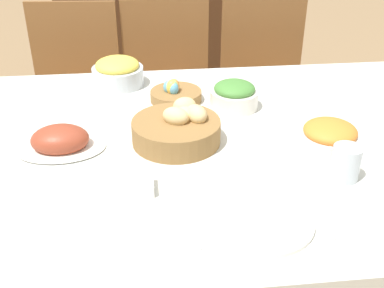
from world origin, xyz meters
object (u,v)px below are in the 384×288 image
object	(u,v)px
sideboard	(163,40)
knife	(323,216)
green_salad_bowl	(234,95)
fork	(196,225)
egg_basket	(175,94)
drinking_cup	(346,163)
bread_basket	(178,129)
butter_dish	(130,186)
ham_platter	(60,141)
carrot_bowl	(329,138)
chair_far_right	(267,87)
pineapple_bowl	(118,72)
chair_far_center	(168,91)
dinner_plate	(260,220)
spoon	(336,216)
chair_far_left	(75,95)

from	to	relation	value
sideboard	knife	xyz separation A→B (m)	(0.25, -2.32, 0.30)
green_salad_bowl	fork	world-z (taller)	green_salad_bowl
fork	egg_basket	bearing A→B (deg)	91.56
green_salad_bowl	knife	xyz separation A→B (m)	(0.10, -0.61, -0.04)
fork	drinking_cup	size ratio (longest dim) A/B	1.74
bread_basket	knife	xyz separation A→B (m)	(0.30, -0.39, -0.04)
knife	fork	bearing A→B (deg)	-177.89
butter_dish	egg_basket	bearing A→B (deg)	73.83
drinking_cup	butter_dish	xyz separation A→B (m)	(-0.55, 0.00, -0.03)
butter_dish	ham_platter	bearing A→B (deg)	130.54
carrot_bowl	knife	bearing A→B (deg)	-111.72
chair_far_right	carrot_bowl	distance (m)	1.07
pineapple_bowl	ham_platter	bearing A→B (deg)	-108.25
pineapple_bowl	green_salad_bowl	xyz separation A→B (m)	(0.39, -0.24, -0.01)
drinking_cup	green_salad_bowl	bearing A→B (deg)	114.25
bread_basket	carrot_bowl	distance (m)	0.43
sideboard	chair_far_center	bearing A→B (deg)	-91.55
sideboard	fork	xyz separation A→B (m)	(-0.04, -2.32, 0.30)
ham_platter	green_salad_bowl	xyz separation A→B (m)	(0.54, 0.22, 0.02)
carrot_bowl	pineapple_bowl	bearing A→B (deg)	137.61
dinner_plate	butter_dish	world-z (taller)	butter_dish
dinner_plate	fork	distance (m)	0.15
bread_basket	sideboard	bearing A→B (deg)	88.49
egg_basket	carrot_bowl	bearing A→B (deg)	-43.85
egg_basket	spoon	world-z (taller)	egg_basket
ham_platter	green_salad_bowl	size ratio (longest dim) A/B	1.57
chair_far_left	egg_basket	distance (m)	0.82
carrot_bowl	knife	distance (m)	0.32
chair_far_right	carrot_bowl	size ratio (longest dim) A/B	5.17
sideboard	spoon	world-z (taller)	sideboard
chair_far_center	butter_dish	bearing A→B (deg)	-97.87
chair_far_center	chair_far_left	xyz separation A→B (m)	(-0.45, -0.00, 0.00)
dinner_plate	drinking_cup	world-z (taller)	drinking_cup
carrot_bowl	drinking_cup	world-z (taller)	drinking_cup
carrot_bowl	fork	world-z (taller)	carrot_bowl
chair_far_left	pineapple_bowl	bearing A→B (deg)	-58.45
chair_far_center	carrot_bowl	xyz separation A→B (m)	(0.40, -1.03, 0.28)
knife	chair_far_left	bearing A→B (deg)	120.90
sideboard	drinking_cup	size ratio (longest dim) A/B	14.18
ham_platter	butter_dish	xyz separation A→B (m)	(0.20, -0.23, -0.01)
ham_platter	green_salad_bowl	distance (m)	0.59
carrot_bowl	butter_dish	bearing A→B (deg)	-165.83
egg_basket	ham_platter	world-z (taller)	egg_basket
spoon	butter_dish	distance (m)	0.50
chair_far_left	egg_basket	bearing A→B (deg)	-50.62
carrot_bowl	green_salad_bowl	distance (m)	0.38
ham_platter	pineapple_bowl	size ratio (longest dim) A/B	1.34
pineapple_bowl	chair_far_right	bearing A→B (deg)	34.05
green_salad_bowl	knife	bearing A→B (deg)	-80.95
egg_basket	green_salad_bowl	size ratio (longest dim) A/B	1.10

